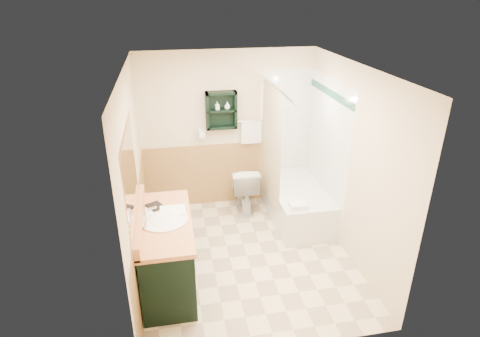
# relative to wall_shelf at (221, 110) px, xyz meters

# --- Properties ---
(floor) EXTENTS (3.00, 3.00, 0.00)m
(floor) POSITION_rel_wall_shelf_xyz_m (0.10, -1.41, -1.55)
(floor) COLOR beige
(floor) RESTS_ON ground
(back_wall) EXTENTS (2.60, 0.04, 2.40)m
(back_wall) POSITION_rel_wall_shelf_xyz_m (0.10, 0.11, -0.35)
(back_wall) COLOR #F5E6C0
(back_wall) RESTS_ON ground
(left_wall) EXTENTS (0.04, 3.00, 2.40)m
(left_wall) POSITION_rel_wall_shelf_xyz_m (-1.22, -1.41, -0.35)
(left_wall) COLOR #F5E6C0
(left_wall) RESTS_ON ground
(right_wall) EXTENTS (0.04, 3.00, 2.40)m
(right_wall) POSITION_rel_wall_shelf_xyz_m (1.42, -1.41, -0.35)
(right_wall) COLOR #F5E6C0
(right_wall) RESTS_ON ground
(ceiling) EXTENTS (2.60, 3.00, 0.04)m
(ceiling) POSITION_rel_wall_shelf_xyz_m (0.10, -1.41, 0.87)
(ceiling) COLOR white
(ceiling) RESTS_ON back_wall
(wainscot_left) EXTENTS (2.98, 2.98, 1.00)m
(wainscot_left) POSITION_rel_wall_shelf_xyz_m (-1.19, -1.41, -1.05)
(wainscot_left) COLOR tan
(wainscot_left) RESTS_ON left_wall
(wainscot_back) EXTENTS (2.58, 2.58, 1.00)m
(wainscot_back) POSITION_rel_wall_shelf_xyz_m (0.10, 0.08, -1.05)
(wainscot_back) COLOR tan
(wainscot_back) RESTS_ON back_wall
(mirror_frame) EXTENTS (1.30, 1.30, 1.00)m
(mirror_frame) POSITION_rel_wall_shelf_xyz_m (-1.17, -1.96, -0.05)
(mirror_frame) COLOR #985E31
(mirror_frame) RESTS_ON left_wall
(mirror_glass) EXTENTS (1.20, 1.20, 0.90)m
(mirror_glass) POSITION_rel_wall_shelf_xyz_m (-1.17, -1.96, -0.05)
(mirror_glass) COLOR white
(mirror_glass) RESTS_ON left_wall
(tile_right) EXTENTS (1.50, 1.50, 2.10)m
(tile_right) POSITION_rel_wall_shelf_xyz_m (1.38, -0.66, -0.50)
(tile_right) COLOR white
(tile_right) RESTS_ON right_wall
(tile_back) EXTENTS (0.95, 0.95, 2.10)m
(tile_back) POSITION_rel_wall_shelf_xyz_m (1.13, 0.07, -0.50)
(tile_back) COLOR white
(tile_back) RESTS_ON back_wall
(tile_accent) EXTENTS (1.50, 1.50, 0.10)m
(tile_accent) POSITION_rel_wall_shelf_xyz_m (1.37, -0.66, 0.35)
(tile_accent) COLOR #154A34
(tile_accent) RESTS_ON right_wall
(wall_shelf) EXTENTS (0.45, 0.15, 0.55)m
(wall_shelf) POSITION_rel_wall_shelf_xyz_m (0.00, 0.00, 0.00)
(wall_shelf) COLOR black
(wall_shelf) RESTS_ON back_wall
(hair_dryer) EXTENTS (0.10, 0.24, 0.18)m
(hair_dryer) POSITION_rel_wall_shelf_xyz_m (-0.30, 0.02, -0.35)
(hair_dryer) COLOR silver
(hair_dryer) RESTS_ON back_wall
(towel_bar) EXTENTS (0.40, 0.06, 0.40)m
(towel_bar) POSITION_rel_wall_shelf_xyz_m (0.45, 0.04, -0.20)
(towel_bar) COLOR silver
(towel_bar) RESTS_ON back_wall
(curtain_rod) EXTENTS (0.03, 1.60, 0.03)m
(curtain_rod) POSITION_rel_wall_shelf_xyz_m (0.63, -0.66, 0.45)
(curtain_rod) COLOR silver
(curtain_rod) RESTS_ON back_wall
(shower_curtain) EXTENTS (1.05, 1.05, 1.70)m
(shower_curtain) POSITION_rel_wall_shelf_xyz_m (0.63, -0.48, -0.40)
(shower_curtain) COLOR beige
(shower_curtain) RESTS_ON curtain_rod
(vanity) EXTENTS (0.59, 1.36, 0.86)m
(vanity) POSITION_rel_wall_shelf_xyz_m (-0.89, -1.75, -1.12)
(vanity) COLOR black
(vanity) RESTS_ON ground
(bathtub) EXTENTS (0.77, 1.50, 0.52)m
(bathtub) POSITION_rel_wall_shelf_xyz_m (1.03, -0.59, -1.29)
(bathtub) COLOR silver
(bathtub) RESTS_ON ground
(toilet) EXTENTS (0.44, 0.75, 0.72)m
(toilet) POSITION_rel_wall_shelf_xyz_m (0.29, -0.20, -1.19)
(toilet) COLOR silver
(toilet) RESTS_ON ground
(counter_towel) EXTENTS (0.28, 0.22, 0.04)m
(counter_towel) POSITION_rel_wall_shelf_xyz_m (-0.79, -1.61, -0.67)
(counter_towel) COLOR silver
(counter_towel) RESTS_ON vanity
(vanity_book) EXTENTS (0.15, 0.10, 0.22)m
(vanity_book) POSITION_rel_wall_shelf_xyz_m (-1.06, -1.50, -0.58)
(vanity_book) COLOR black
(vanity_book) RESTS_ON vanity
(tub_towel) EXTENTS (0.22, 0.18, 0.07)m
(tub_towel) POSITION_rel_wall_shelf_xyz_m (0.83, -1.19, -1.00)
(tub_towel) COLOR silver
(tub_towel) RESTS_ON bathtub
(soap_bottle_a) EXTENTS (0.08, 0.13, 0.05)m
(soap_bottle_a) POSITION_rel_wall_shelf_xyz_m (-0.06, -0.01, 0.04)
(soap_bottle_a) COLOR silver
(soap_bottle_a) RESTS_ON wall_shelf
(soap_bottle_b) EXTENTS (0.08, 0.11, 0.08)m
(soap_bottle_b) POSITION_rel_wall_shelf_xyz_m (0.09, -0.01, 0.06)
(soap_bottle_b) COLOR silver
(soap_bottle_b) RESTS_ON wall_shelf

